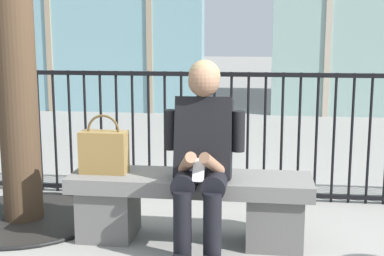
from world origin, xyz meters
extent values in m
plane|color=gray|center=(0.00, 0.00, 0.00)|extent=(60.00, 60.00, 0.00)
cube|color=slate|center=(0.00, 0.00, 0.40)|extent=(1.60, 0.44, 0.10)
cube|color=#605E5B|center=(-0.56, 0.00, 0.17)|extent=(0.36, 0.37, 0.35)
cube|color=#605E5B|center=(0.56, 0.00, 0.17)|extent=(0.36, 0.37, 0.35)
cylinder|color=black|center=(0.01, -0.18, 0.47)|extent=(0.15, 0.40, 0.15)
cylinder|color=black|center=(0.01, -0.38, 0.23)|extent=(0.11, 0.11, 0.45)
cylinder|color=black|center=(0.19, -0.18, 0.47)|extent=(0.15, 0.40, 0.15)
cylinder|color=black|center=(0.19, -0.38, 0.23)|extent=(0.11, 0.11, 0.45)
cube|color=black|center=(0.10, -0.04, 0.71)|extent=(0.36, 0.30, 0.55)
cylinder|color=black|center=(-0.12, -0.04, 0.76)|extent=(0.08, 0.08, 0.26)
cylinder|color=#8E664C|center=(0.02, -0.26, 0.59)|extent=(0.16, 0.28, 0.20)
cylinder|color=black|center=(0.32, -0.04, 0.76)|extent=(0.08, 0.08, 0.26)
cylinder|color=#8E664C|center=(0.18, -0.26, 0.59)|extent=(0.16, 0.28, 0.20)
cube|color=silver|center=(0.10, -0.32, 0.57)|extent=(0.07, 0.10, 0.13)
sphere|color=#8E664C|center=(0.10, -0.06, 1.08)|extent=(0.20, 0.20, 0.20)
sphere|color=#997F59|center=(0.10, -0.03, 1.11)|extent=(0.20, 0.20, 0.20)
cube|color=olive|center=(-0.58, -0.01, 0.59)|extent=(0.31, 0.15, 0.28)
torus|color=brown|center=(-0.58, -0.01, 0.74)|extent=(0.22, 0.02, 0.22)
cylinder|color=black|center=(-1.74, 0.97, 0.53)|extent=(0.02, 0.02, 1.07)
cylinder|color=black|center=(-1.60, 0.97, 0.53)|extent=(0.02, 0.02, 1.07)
cylinder|color=black|center=(-1.46, 0.97, 0.53)|extent=(0.02, 0.02, 1.07)
cylinder|color=black|center=(-1.32, 0.97, 0.53)|extent=(0.02, 0.02, 1.07)
cylinder|color=black|center=(-1.18, 0.97, 0.53)|extent=(0.02, 0.02, 1.07)
cylinder|color=black|center=(-1.04, 0.97, 0.53)|extent=(0.02, 0.02, 1.07)
cylinder|color=black|center=(-0.90, 0.97, 0.53)|extent=(0.02, 0.02, 1.07)
cylinder|color=black|center=(-0.76, 0.97, 0.53)|extent=(0.02, 0.02, 1.07)
cylinder|color=black|center=(-0.63, 0.97, 0.53)|extent=(0.02, 0.02, 1.07)
cylinder|color=black|center=(-0.49, 0.97, 0.53)|extent=(0.02, 0.02, 1.07)
cylinder|color=black|center=(-0.35, 0.97, 0.53)|extent=(0.02, 0.02, 1.07)
cylinder|color=black|center=(-0.21, 0.97, 0.53)|extent=(0.02, 0.02, 1.07)
cylinder|color=black|center=(-0.07, 0.97, 0.53)|extent=(0.02, 0.02, 1.07)
cylinder|color=black|center=(0.07, 0.97, 0.53)|extent=(0.02, 0.02, 1.07)
cylinder|color=black|center=(0.21, 0.97, 0.53)|extent=(0.02, 0.02, 1.07)
cylinder|color=black|center=(0.35, 0.97, 0.53)|extent=(0.02, 0.02, 1.07)
cylinder|color=black|center=(0.49, 0.97, 0.53)|extent=(0.02, 0.02, 1.07)
cylinder|color=black|center=(0.63, 0.97, 0.53)|extent=(0.02, 0.02, 1.07)
cylinder|color=black|center=(0.76, 0.97, 0.53)|extent=(0.02, 0.02, 1.07)
cylinder|color=black|center=(0.90, 0.97, 0.53)|extent=(0.02, 0.02, 1.07)
cylinder|color=black|center=(1.04, 0.97, 0.53)|extent=(0.02, 0.02, 1.07)
cylinder|color=black|center=(1.18, 0.97, 0.53)|extent=(0.02, 0.02, 1.07)
cylinder|color=black|center=(1.32, 0.97, 0.53)|extent=(0.02, 0.02, 1.07)
cube|color=black|center=(0.00, 0.97, 0.05)|extent=(7.09, 0.04, 0.04)
cube|color=black|center=(0.00, 0.97, 1.05)|extent=(7.09, 0.04, 0.04)
cylinder|color=black|center=(-1.29, 0.24, 0.01)|extent=(1.21, 1.21, 0.01)
torus|color=black|center=(-1.29, 0.24, 0.01)|extent=(1.24, 1.24, 0.03)
camera|label=1|loc=(0.47, -3.39, 1.37)|focal=50.02mm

